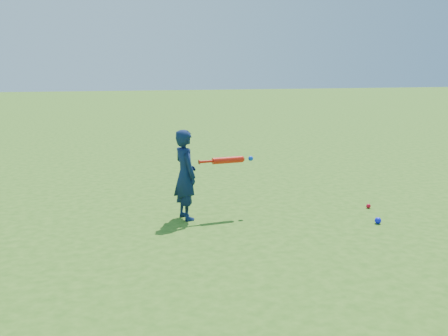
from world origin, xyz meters
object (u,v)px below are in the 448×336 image
child (185,175)px  ground_ball_red (368,206)px  ground_ball_blue (378,221)px  bat_swing (230,160)px

child → ground_ball_red: size_ratio=18.31×
ground_ball_red → ground_ball_blue: 0.68m
ground_ball_blue → bat_swing: (-1.57, 0.87, 0.66)m
child → ground_ball_blue: child is taller
ground_ball_red → bat_swing: bearing=172.4°
ground_ball_blue → child: bearing=157.7°
child → ground_ball_blue: bearing=-123.2°
ground_ball_red → ground_ball_blue: size_ratio=0.77×
child → ground_ball_blue: size_ratio=14.16×
ground_ball_red → ground_ball_blue: (-0.27, -0.62, 0.01)m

